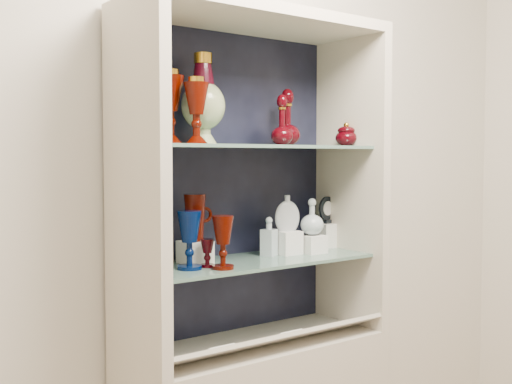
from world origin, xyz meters
TOP-DOWN VIEW (x-y plane):
  - wall_back at (0.00, 1.75)m, footprint 3.50×0.02m
  - cabinet_back_panel at (0.00, 1.72)m, footprint 0.98×0.02m
  - cabinet_side_left at (-0.48, 1.53)m, footprint 0.04×0.40m
  - cabinet_side_right at (0.48, 1.53)m, footprint 0.04×0.40m
  - cabinet_top_cap at (0.00, 1.53)m, footprint 1.00×0.40m
  - shelf_lower at (0.00, 1.55)m, footprint 0.92×0.34m
  - shelf_upper at (0.00, 1.55)m, footprint 0.92×0.34m
  - label_ledge at (0.00, 1.42)m, footprint 0.92×0.17m
  - label_card_0 at (-0.25, 1.42)m, footprint 0.10×0.06m
  - label_card_1 at (0.05, 1.42)m, footprint 0.10×0.06m
  - pedestal_lamp_left at (-0.32, 1.59)m, footprint 0.12×0.12m
  - pedestal_lamp_right at (-0.26, 1.51)m, footprint 0.11×0.11m
  - enamel_urn at (-0.18, 1.61)m, footprint 0.17×0.17m
  - ruby_decanter_a at (0.12, 1.53)m, footprint 0.11×0.11m
  - ruby_decanter_b at (0.21, 1.60)m, footprint 0.10×0.10m
  - lidded_bowl at (0.44, 1.51)m, footprint 0.11×0.11m
  - cobalt_goblet at (-0.29, 1.51)m, footprint 0.10×0.10m
  - ruby_goblet_tall at (-0.20, 1.45)m, footprint 0.09×0.09m
  - ruby_goblet_small at (-0.22, 1.51)m, footprint 0.06×0.06m
  - riser_ruby_pitcher at (-0.21, 1.61)m, footprint 0.10×0.10m
  - ruby_pitcher at (-0.21, 1.61)m, footprint 0.13×0.09m
  - clear_square_bottle at (0.11, 1.59)m, footprint 0.07×0.07m
  - riser_flat_flask at (0.19, 1.58)m, footprint 0.09×0.09m
  - flat_flask at (0.19, 1.58)m, footprint 0.11×0.07m
  - riser_clear_round_decanter at (0.28, 1.54)m, footprint 0.09×0.09m
  - clear_round_decanter at (0.28, 1.54)m, footprint 0.12×0.12m
  - riser_cameo_medallion at (0.44, 1.62)m, footprint 0.08×0.08m
  - cameo_medallion at (0.44, 1.62)m, footprint 0.10×0.05m

SIDE VIEW (x-z plane):
  - label_ledge at x=0.00m, z-range 0.74..0.82m
  - label_card_0 at x=-0.25m, z-range 0.78..0.81m
  - label_card_1 at x=0.05m, z-range 0.78..0.81m
  - shelf_lower at x=0.00m, z-range 1.04..1.05m
  - riser_clear_round_decanter at x=0.28m, z-range 1.05..1.12m
  - riser_ruby_pitcher at x=-0.21m, z-range 1.05..1.13m
  - riser_flat_flask at x=0.19m, z-range 1.05..1.14m
  - ruby_goblet_small at x=-0.22m, z-range 1.05..1.15m
  - riser_cameo_medallion at x=0.44m, z-range 1.05..1.15m
  - clear_square_bottle at x=0.11m, z-range 1.05..1.20m
  - ruby_goblet_tall at x=-0.20m, z-range 1.05..1.23m
  - cobalt_goblet at x=-0.29m, z-range 1.05..1.25m
  - clear_round_decanter at x=0.28m, z-range 1.12..1.26m
  - cameo_medallion at x=0.44m, z-range 1.15..1.27m
  - flat_flask at x=0.19m, z-range 1.14..1.28m
  - ruby_pitcher at x=-0.21m, z-range 1.13..1.30m
  - cabinet_back_panel at x=0.00m, z-range 0.75..1.90m
  - cabinet_side_left at x=-0.48m, z-range 0.75..1.90m
  - cabinet_side_right at x=0.48m, z-range 0.75..1.90m
  - wall_back at x=0.00m, z-range 0.00..2.80m
  - shelf_upper at x=0.00m, z-range 1.46..1.47m
  - lidded_bowl at x=0.44m, z-range 1.47..1.57m
  - ruby_decanter_a at x=0.12m, z-range 1.47..1.68m
  - pedestal_lamp_right at x=-0.26m, z-range 1.47..1.69m
  - ruby_decanter_b at x=0.21m, z-range 1.47..1.70m
  - pedestal_lamp_left at x=-0.32m, z-range 1.47..1.72m
  - enamel_urn at x=-0.18m, z-range 1.47..1.79m
  - cabinet_top_cap at x=0.00m, z-range 1.90..1.94m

